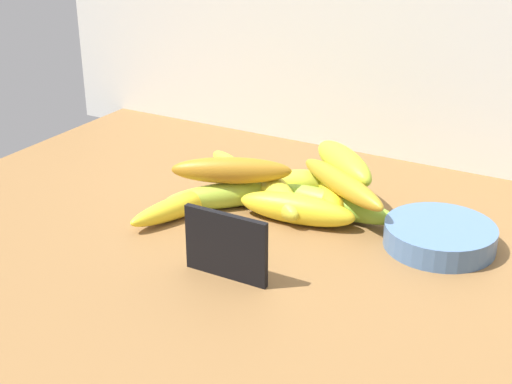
{
  "coord_description": "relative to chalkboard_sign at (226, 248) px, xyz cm",
  "views": [
    {
      "loc": [
        39.68,
        -74.25,
        47.89
      ],
      "look_at": [
        -4.52,
        4.36,
        8.0
      ],
      "focal_mm": 51.06,
      "sensor_mm": 36.0,
      "label": 1
    }
  ],
  "objects": [
    {
      "name": "banana_1",
      "position": [
        2.7,
        25.6,
        -1.66
      ],
      "size": [
        11.54,
        18.77,
        4.39
      ],
      "primitive_type": "ellipsoid",
      "rotation": [
        0.0,
        0.0,
        5.13
      ],
      "color": "yellow",
      "rests_on": "counter_top"
    },
    {
      "name": "chalkboard_sign",
      "position": [
        0.0,
        0.0,
        0.0
      ],
      "size": [
        11.0,
        1.8,
        8.4
      ],
      "color": "black",
      "rests_on": "counter_top"
    },
    {
      "name": "banana_8",
      "position": [
        5.57,
        21.61,
        1.45
      ],
      "size": [
        17.58,
        13.15,
        3.23
      ],
      "primitive_type": "ellipsoid",
      "rotation": [
        0.0,
        0.0,
        2.56
      ],
      "color": "#B38721",
      "rests_on": "banana_7"
    },
    {
      "name": "fruit_bowl",
      "position": [
        20.14,
        20.06,
        -2.31
      ],
      "size": [
        14.41,
        14.41,
        3.09
      ],
      "primitive_type": "cylinder",
      "color": "#4C6F9F",
      "rests_on": "counter_top"
    },
    {
      "name": "banana_3",
      "position": [
        -3.2,
        25.29,
        -1.77
      ],
      "size": [
        19.73,
        14.38,
        4.16
      ],
      "primitive_type": "ellipsoid",
      "rotation": [
        0.0,
        0.0,
        3.69
      ],
      "color": "gold",
      "rests_on": "counter_top"
    },
    {
      "name": "counter_top",
      "position": [
        0.81,
        9.48,
        -5.36
      ],
      "size": [
        110.0,
        76.0,
        3.0
      ],
      "primitive_type": "cube",
      "color": "brown",
      "rests_on": "ground"
    },
    {
      "name": "banana_4",
      "position": [
        -9.91,
        17.44,
        -1.99
      ],
      "size": [
        16.26,
        16.4,
        3.73
      ],
      "primitive_type": "ellipsoid",
      "rotation": [
        0.0,
        0.0,
        0.79
      ],
      "color": "#A0BF35",
      "rests_on": "counter_top"
    },
    {
      "name": "banana_0",
      "position": [
        -4.35,
        20.58,
        -1.69
      ],
      "size": [
        15.64,
        15.01,
        4.34
      ],
      "primitive_type": "ellipsoid",
      "rotation": [
        0.0,
        0.0,
        2.39
      ],
      "color": "gold",
      "rests_on": "counter_top"
    },
    {
      "name": "banana_6",
      "position": [
        0.76,
        17.28,
        -1.75
      ],
      "size": [
        17.12,
        6.19,
        4.21
      ],
      "primitive_type": "ellipsoid",
      "rotation": [
        0.0,
        0.0,
        0.12
      ],
      "color": "yellow",
      "rests_on": "counter_top"
    },
    {
      "name": "banana_10",
      "position": [
        3.92,
        25.96,
        2.7
      ],
      "size": [
        14.43,
        13.55,
        4.34
      ],
      "primitive_type": "ellipsoid",
      "rotation": [
        0.0,
        0.0,
        5.55
      ],
      "color": "#ACBD2A",
      "rests_on": "banana_1"
    },
    {
      "name": "banana_9",
      "position": [
        -9.84,
        17.53,
        1.79
      ],
      "size": [
        17.18,
        11.21,
        3.83
      ],
      "primitive_type": "ellipsoid",
      "rotation": [
        0.0,
        0.0,
        0.47
      ],
      "color": "#AA731D",
      "rests_on": "banana_4"
    },
    {
      "name": "banana_7",
      "position": [
        4.31,
        21.82,
        -2.01
      ],
      "size": [
        19.59,
        5.28,
        3.7
      ],
      "primitive_type": "ellipsoid",
      "rotation": [
        0.0,
        0.0,
        3.06
      ],
      "color": "#88B632",
      "rests_on": "counter_top"
    },
    {
      "name": "banana_2",
      "position": [
        -13.99,
        12.25,
        -2.21
      ],
      "size": [
        8.86,
        19.6,
        3.29
      ],
      "primitive_type": "ellipsoid",
      "rotation": [
        0.0,
        0.0,
        4.42
      ],
      "color": "yellow",
      "rests_on": "counter_top"
    },
    {
      "name": "banana_5",
      "position": [
        -13.27,
        25.36,
        -2.21
      ],
      "size": [
        18.21,
        14.47,
        3.3
      ],
      "primitive_type": "ellipsoid",
      "rotation": [
        0.0,
        0.0,
        2.51
      ],
      "color": "gold",
      "rests_on": "counter_top"
    }
  ]
}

